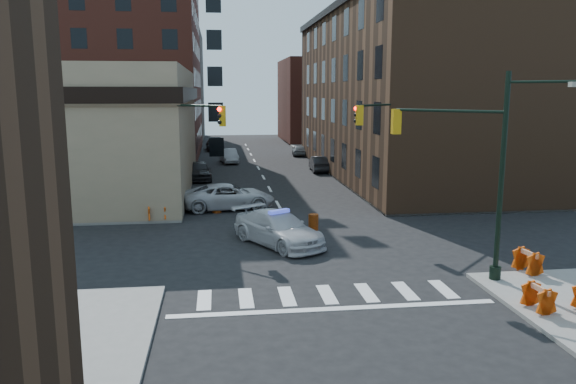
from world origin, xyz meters
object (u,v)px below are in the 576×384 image
object	(u,v)px
barrel_road	(313,223)
barricade_se_a	(528,262)
parked_car_wnear	(199,171)
parked_car_enear	(319,164)
parked_car_wfar	(229,156)
pedestrian_b	(97,203)
pedestrian_a	(173,205)
barrel_bank	(217,204)
pickup	(229,196)
police_car	(278,229)
barricade_nw_a	(157,213)

from	to	relation	value
barrel_road	barricade_se_a	size ratio (longest dim) A/B	0.79
parked_car_wnear	parked_car_enear	xyz separation A→B (m)	(11.00, 3.82, -0.07)
parked_car_wfar	pedestrian_b	bearing A→B (deg)	-114.09
parked_car_wfar	barricade_se_a	xyz separation A→B (m)	(11.23, -38.03, -0.12)
parked_car_wnear	pedestrian_b	distance (m)	15.56
parked_car_wfar	parked_car_enear	distance (m)	11.05
pedestrian_a	pedestrian_b	world-z (taller)	pedestrian_b
parked_car_wfar	parked_car_enear	world-z (taller)	parked_car_enear
barrel_bank	barricade_se_a	world-z (taller)	barricade_se_a
pickup	parked_car_wnear	bearing A→B (deg)	2.94
barricade_se_a	pedestrian_a	bearing A→B (deg)	44.99
barrel_road	barrel_bank	xyz separation A→B (m)	(-5.14, 5.46, 0.04)
parked_car_enear	barrel_bank	xyz separation A→B (m)	(-9.54, -16.89, -0.21)
pedestrian_b	barricade_se_a	world-z (taller)	pedestrian_b
pickup	pedestrian_a	distance (m)	4.45
police_car	parked_car_wnear	distance (m)	21.36
parked_car_wfar	pedestrian_b	world-z (taller)	pedestrian_b
barrel_road	barricade_nw_a	distance (m)	9.08
pedestrian_b	parked_car_enear	bearing A→B (deg)	33.43
parked_car_wfar	barricade_nw_a	world-z (taller)	parked_car_wfar
police_car	pedestrian_a	size ratio (longest dim) A/B	3.44
parked_car_wnear	barrel_road	size ratio (longest dim) A/B	4.96
pedestrian_a	pickup	bearing A→B (deg)	81.69
barrel_bank	parked_car_enear	bearing A→B (deg)	60.54
police_car	barrel_road	distance (m)	3.21
pickup	barricade_nw_a	distance (m)	5.34
pickup	barrel_road	distance (m)	7.80
barrel_bank	barricade_nw_a	world-z (taller)	barrel_bank
parked_car_enear	barricade_se_a	bearing A→B (deg)	97.89
pickup	barrel_road	size ratio (longest dim) A/B	6.13
barrel_road	barrel_bank	bearing A→B (deg)	133.27
pedestrian_a	barrel_road	xyz separation A→B (m)	(7.60, -3.40, -0.48)
police_car	parked_car_wfar	size ratio (longest dim) A/B	1.27
pedestrian_b	barrel_bank	world-z (taller)	pedestrian_b
parked_car_enear	pedestrian_a	distance (m)	22.43
pedestrian_a	barrel_bank	bearing A→B (deg)	78.21
parked_car_wnear	barrel_road	xyz separation A→B (m)	(6.60, -18.53, -0.33)
parked_car_wnear	barrel_bank	distance (m)	13.15
pedestrian_a	parked_car_wnear	bearing A→B (deg)	124.46
pedestrian_a	police_car	bearing A→B (deg)	-8.37
parked_car_wnear	pedestrian_a	distance (m)	15.16
barrel_bank	parked_car_wfar	bearing A→B (deg)	86.90
parked_car_enear	barrel_road	distance (m)	22.78
police_car	barrel_bank	world-z (taller)	police_car
parked_car_enear	pedestrian_b	xyz separation A→B (m)	(-16.35, -18.43, 0.35)
parked_car_wfar	barricade_se_a	size ratio (longest dim) A/B	3.64
parked_car_wfar	barrel_bank	bearing A→B (deg)	-99.73
parked_car_enear	pedestrian_b	size ratio (longest dim) A/B	2.38
barricade_se_a	pedestrian_b	bearing A→B (deg)	50.67
barricade_se_a	barricade_nw_a	distance (m)	19.61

